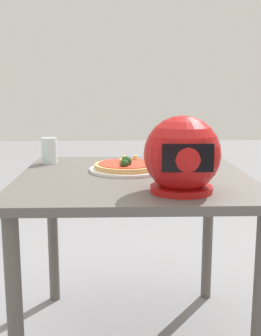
% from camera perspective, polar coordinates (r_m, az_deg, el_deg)
% --- Properties ---
extents(dining_table, '(0.88, 0.90, 0.72)m').
position_cam_1_polar(dining_table, '(1.64, 0.46, -4.21)').
color(dining_table, '#5B5651').
rests_on(dining_table, ground).
extents(pizza_plate, '(0.30, 0.30, 0.01)m').
position_cam_1_polar(pizza_plate, '(1.70, -0.44, -0.21)').
color(pizza_plate, white).
rests_on(pizza_plate, dining_table).
extents(pizza, '(0.26, 0.26, 0.05)m').
position_cam_1_polar(pizza, '(1.70, -0.47, 0.38)').
color(pizza, tan).
rests_on(pizza, pizza_plate).
extents(motorcycle_helmet, '(0.25, 0.25, 0.25)m').
position_cam_1_polar(motorcycle_helmet, '(1.35, 7.01, 1.62)').
color(motorcycle_helmet, '#B21414').
rests_on(motorcycle_helmet, dining_table).
extents(drinking_glass, '(0.07, 0.07, 0.11)m').
position_cam_1_polar(drinking_glass, '(1.91, -10.94, 2.34)').
color(drinking_glass, silver).
rests_on(drinking_glass, dining_table).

